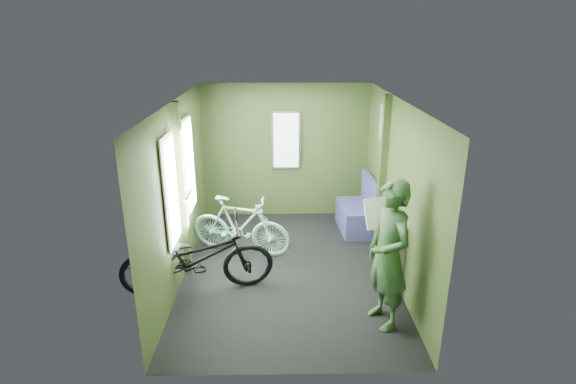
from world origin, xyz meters
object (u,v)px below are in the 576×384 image
Objects in this scene: bicycle_mint at (241,254)px; waste_box at (390,256)px; bench_seat at (357,215)px; bicycle_black at (200,292)px; passenger at (388,255)px.

waste_box is (1.95, -0.97, 0.46)m from bicycle_mint.
bicycle_mint is 2.22m from waste_box.
bicycle_black is at bearing -145.09° from bench_seat.
passenger is at bearing -106.65° from waste_box.
waste_box is 0.99× the size of bench_seat.
bicycle_mint is (0.43, 1.03, 0.00)m from bicycle_black.
waste_box is (2.38, 0.06, 0.46)m from bicycle_black.
bicycle_black is 2.04× the size of waste_box.
bicycle_black is 1.12m from bicycle_mint.
bench_seat is at bearing -48.95° from bicycle_mint.
waste_box is 1.79m from bench_seat.
passenger is at bearing -116.49° from bicycle_mint.
bicycle_black is at bearing -178.53° from waste_box.
waste_box is at bearing -99.02° from bicycle_black.
bicycle_mint is at bearing -152.55° from passenger.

